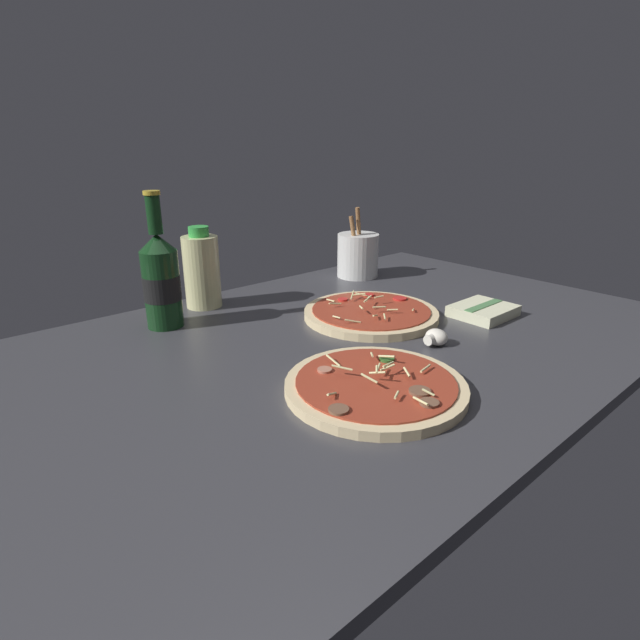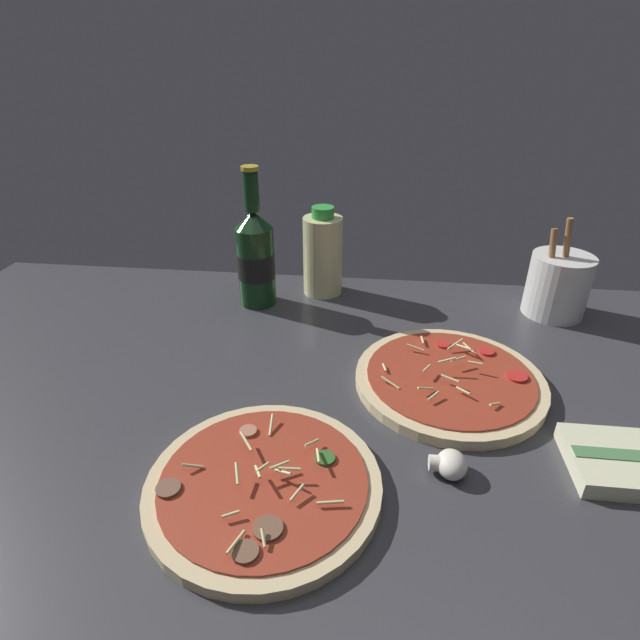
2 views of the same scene
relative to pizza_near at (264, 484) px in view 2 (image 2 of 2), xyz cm
name	(u,v)px [view 2 (image 2 of 2)]	position (x,y,z in cm)	size (l,w,h in cm)	color
counter_slab	(310,402)	(3.19, 19.14, -2.19)	(160.00, 90.00, 2.50)	#38383D
pizza_near	(264,484)	(0.00, 0.00, 0.00)	(28.67, 28.67, 4.22)	beige
pizza_far	(449,380)	(24.86, 24.33, 0.05)	(29.74, 29.74, 4.96)	beige
beer_bottle	(256,257)	(-11.75, 49.56, 9.28)	(7.63, 7.63, 28.07)	#143819
oil_bottle	(323,254)	(1.12, 56.22, 7.75)	(8.32, 8.32, 18.91)	beige
mushroom_left	(450,464)	(22.68, 5.23, 0.64)	(4.76, 4.53, 3.17)	white
utensil_crock	(558,285)	(48.14, 51.49, 5.32)	(11.71, 11.71, 19.79)	silver
dish_towel	(622,462)	(44.62, 8.40, 0.27)	(13.26, 11.22, 2.56)	beige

